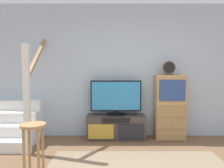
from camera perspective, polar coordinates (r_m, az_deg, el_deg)
name	(u,v)px	position (r m, az deg, el deg)	size (l,w,h in m)	color
back_wall	(130,71)	(4.60, 4.67, 3.39)	(6.40, 0.12, 2.70)	#A8BCD1
media_console	(116,127)	(4.48, 0.97, -11.05)	(1.16, 0.38, 0.47)	#423833
television	(116,97)	(4.38, 0.97, -3.33)	(1.00, 0.22, 0.69)	black
side_cabinet	(169,107)	(4.54, 14.60, -5.80)	(0.58, 0.38, 1.28)	tan
desk_clock	(169,68)	(4.45, 14.46, 4.01)	(0.24, 0.08, 0.27)	#4C3823
staircase	(19,120)	(4.83, -22.96, -8.63)	(1.00, 1.36, 2.20)	white
bar_stool_near	(33,137)	(3.18, -19.69, -12.64)	(0.34, 0.34, 0.68)	#A37A4C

